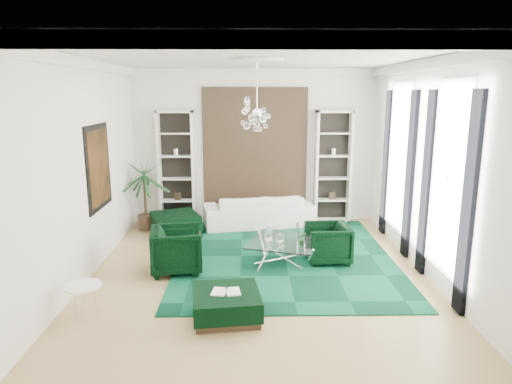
{
  "coord_description": "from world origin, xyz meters",
  "views": [
    {
      "loc": [
        -0.17,
        -7.9,
        3.22
      ],
      "look_at": [
        -0.02,
        0.5,
        1.38
      ],
      "focal_mm": 32.0,
      "sensor_mm": 36.0,
      "label": 1
    }
  ],
  "objects_px": {
    "sofa": "(258,210)",
    "armchair_right": "(327,243)",
    "armchair_left": "(177,250)",
    "ottoman_side": "(175,223)",
    "ottoman_front": "(226,305)",
    "side_table": "(85,302)",
    "coffee_table": "(284,251)",
    "palm": "(144,185)"
  },
  "relations": [
    {
      "from": "sofa",
      "to": "armchair_right",
      "type": "xyz_separation_m",
      "value": [
        1.28,
        -2.49,
        -0.01
      ]
    },
    {
      "from": "armchair_right",
      "to": "armchair_left",
      "type": "bearing_deg",
      "value": -83.89
    },
    {
      "from": "armchair_left",
      "to": "ottoman_side",
      "type": "distance_m",
      "value": 2.43
    },
    {
      "from": "ottoman_front",
      "to": "armchair_right",
      "type": "bearing_deg",
      "value": 49.94
    },
    {
      "from": "sofa",
      "to": "armchair_right",
      "type": "bearing_deg",
      "value": 106.81
    },
    {
      "from": "ottoman_front",
      "to": "sofa",
      "type": "bearing_deg",
      "value": 83.01
    },
    {
      "from": "armchair_left",
      "to": "ottoman_front",
      "type": "distance_m",
      "value": 2.03
    },
    {
      "from": "armchair_left",
      "to": "ottoman_front",
      "type": "bearing_deg",
      "value": -159.92
    },
    {
      "from": "sofa",
      "to": "side_table",
      "type": "height_order",
      "value": "sofa"
    },
    {
      "from": "armchair_right",
      "to": "ottoman_side",
      "type": "bearing_deg",
      "value": -123.8
    },
    {
      "from": "armchair_right",
      "to": "side_table",
      "type": "bearing_deg",
      "value": -63.15
    },
    {
      "from": "armchair_left",
      "to": "armchair_right",
      "type": "xyz_separation_m",
      "value": [
        2.84,
        0.44,
        -0.04
      ]
    },
    {
      "from": "sofa",
      "to": "armchair_right",
      "type": "relative_size",
      "value": 3.2
    },
    {
      "from": "coffee_table",
      "to": "ottoman_front",
      "type": "distance_m",
      "value": 2.41
    },
    {
      "from": "coffee_table",
      "to": "ottoman_side",
      "type": "relative_size",
      "value": 1.25
    },
    {
      "from": "sofa",
      "to": "ottoman_front",
      "type": "xyz_separation_m",
      "value": [
        -0.58,
        -4.69,
        -0.19
      ]
    },
    {
      "from": "ottoman_front",
      "to": "palm",
      "type": "relative_size",
      "value": 0.45
    },
    {
      "from": "armchair_left",
      "to": "armchair_right",
      "type": "bearing_deg",
      "value": -90.2
    },
    {
      "from": "armchair_right",
      "to": "palm",
      "type": "height_order",
      "value": "palm"
    },
    {
      "from": "sofa",
      "to": "palm",
      "type": "distance_m",
      "value": 2.8
    },
    {
      "from": "coffee_table",
      "to": "side_table",
      "type": "height_order",
      "value": "side_table"
    },
    {
      "from": "sofa",
      "to": "ottoman_side",
      "type": "relative_size",
      "value": 2.62
    },
    {
      "from": "coffee_table",
      "to": "ottoman_side",
      "type": "bearing_deg",
      "value": 140.64
    },
    {
      "from": "sofa",
      "to": "palm",
      "type": "bearing_deg",
      "value": -4.71
    },
    {
      "from": "armchair_right",
      "to": "ottoman_front",
      "type": "height_order",
      "value": "armchair_right"
    },
    {
      "from": "sofa",
      "to": "armchair_left",
      "type": "height_order",
      "value": "armchair_left"
    },
    {
      "from": "ottoman_side",
      "to": "coffee_table",
      "type": "bearing_deg",
      "value": -39.36
    },
    {
      "from": "palm",
      "to": "sofa",
      "type": "bearing_deg",
      "value": 5.71
    },
    {
      "from": "coffee_table",
      "to": "side_table",
      "type": "relative_size",
      "value": 2.4
    },
    {
      "from": "ottoman_side",
      "to": "palm",
      "type": "relative_size",
      "value": 0.47
    },
    {
      "from": "coffee_table",
      "to": "palm",
      "type": "xyz_separation_m",
      "value": [
        -3.14,
        2.23,
        0.86
      ]
    },
    {
      "from": "side_table",
      "to": "palm",
      "type": "xyz_separation_m",
      "value": [
        -0.07,
        4.43,
        0.83
      ]
    },
    {
      "from": "ottoman_side",
      "to": "ottoman_front",
      "type": "relative_size",
      "value": 1.04
    },
    {
      "from": "armchair_right",
      "to": "coffee_table",
      "type": "bearing_deg",
      "value": -91.49
    },
    {
      "from": "sofa",
      "to": "side_table",
      "type": "relative_size",
      "value": 5.04
    },
    {
      "from": "ottoman_side",
      "to": "side_table",
      "type": "relative_size",
      "value": 1.92
    },
    {
      "from": "sofa",
      "to": "coffee_table",
      "type": "height_order",
      "value": "sofa"
    },
    {
      "from": "armchair_right",
      "to": "ottoman_front",
      "type": "relative_size",
      "value": 0.86
    },
    {
      "from": "armchair_right",
      "to": "ottoman_front",
      "type": "xyz_separation_m",
      "value": [
        -1.85,
        -2.21,
        -0.18
      ]
    },
    {
      "from": "side_table",
      "to": "palm",
      "type": "relative_size",
      "value": 0.24
    },
    {
      "from": "ottoman_side",
      "to": "armchair_left",
      "type": "bearing_deg",
      "value": -80.48
    },
    {
      "from": "armchair_right",
      "to": "side_table",
      "type": "height_order",
      "value": "armchair_right"
    }
  ]
}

